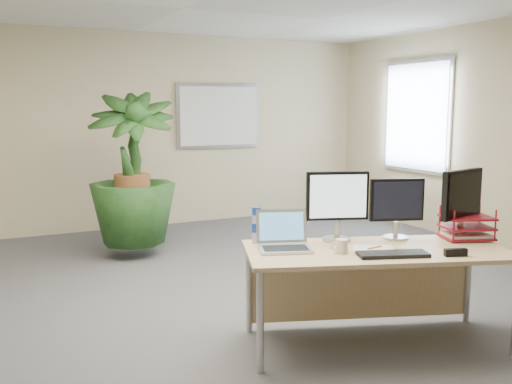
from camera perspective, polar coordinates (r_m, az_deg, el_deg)
name	(u,v)px	position (r m, az deg, el deg)	size (l,w,h in m)	color
floor	(272,319)	(4.67, 1.61, -12.59)	(8.00, 8.00, 0.00)	#4B4A50
back_wall	(138,131)	(8.12, -11.73, 5.98)	(7.00, 0.04, 2.70)	beige
whiteboard	(219,116)	(8.46, -3.75, 7.59)	(1.30, 0.04, 0.95)	#A2A2A6
window	(416,117)	(8.25, 15.73, 7.27)	(0.04, 1.30, 1.55)	#A2A2A6
desk	(372,265)	(4.20, 11.49, -7.20)	(1.97, 1.33, 0.70)	tan
floor_plant	(133,191)	(6.53, -12.25, 0.12)	(0.84, 0.84, 1.50)	#143714
monitor_left	(337,201)	(4.21, 8.14, -0.93)	(0.45, 0.21, 0.51)	#ADAEB2
monitor_right	(397,204)	(4.36, 13.89, -1.22)	(0.40, 0.19, 0.46)	#ADAEB2
monitor_dark	(462,199)	(4.50, 19.90, -0.71)	(0.47, 0.21, 0.52)	#ADAEB2
laptop	(284,240)	(3.99, 2.77, -4.78)	(0.44, 0.42, 0.26)	silver
keyboard	(393,254)	(3.90, 13.53, -6.07)	(0.47, 0.16, 0.03)	black
coffee_mug	(341,246)	(3.91, 8.53, -5.36)	(0.12, 0.08, 0.09)	white
spiral_notebook	(373,249)	(4.05, 11.66, -5.56)	(0.28, 0.21, 0.01)	silver
orange_pen	(375,247)	(4.04, 11.78, -5.45)	(0.01, 0.01, 0.14)	#CC5816
yellow_highlighter	(402,250)	(4.06, 14.39, -5.60)	(0.02, 0.02, 0.11)	yellow
water_bottle	(256,226)	(4.13, 0.03, -3.40)	(0.07, 0.07, 0.26)	silver
letter_tray	(467,229)	(4.55, 20.31, -3.50)	(0.42, 0.37, 0.17)	maroon
stapler	(456,252)	(4.02, 19.33, -5.72)	(0.15, 0.04, 0.05)	black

